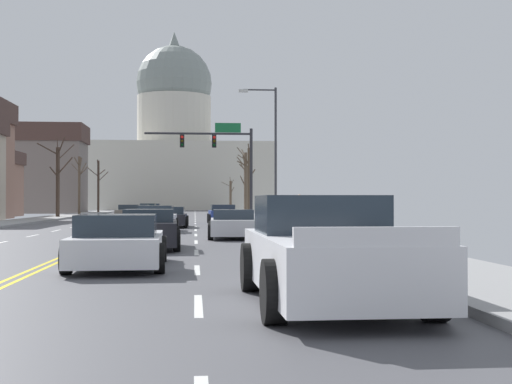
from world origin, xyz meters
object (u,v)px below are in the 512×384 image
object	(u,v)px
sedan_near_03	(233,224)
sedan_near_00	(222,214)
sedan_near_01	(170,217)
pedestrian_01	(299,208)
sedan_near_02	(156,220)
pedestrian_00	(259,207)
sedan_oncoming_00	(129,212)
sedan_oncoming_02	(148,209)
sedan_near_05	(118,243)
sedan_oncoming_01	(140,211)
street_lamp_right	(271,143)
pickup_truck_near_06	(327,254)
signal_gantry	(222,151)
sedan_oncoming_03	(153,208)
sedan_near_04	(149,230)
bicycle_parked	(286,220)

from	to	relation	value
sedan_near_03	sedan_near_00	bearing A→B (deg)	89.04
sedan_near_01	pedestrian_01	world-z (taller)	pedestrian_01
sedan_near_02	pedestrian_00	size ratio (longest dim) A/B	2.50
sedan_near_00	sedan_oncoming_00	world-z (taller)	sedan_near_00
sedan_near_01	pedestrian_01	distance (m)	7.47
sedan_oncoming_02	sedan_near_00	bearing A→B (deg)	-77.26
sedan_oncoming_00	pedestrian_00	distance (m)	12.36
sedan_oncoming_02	pedestrian_01	size ratio (longest dim) A/B	2.58
sedan_near_05	sedan_oncoming_02	bearing A→B (deg)	93.13
sedan_oncoming_01	sedan_near_00	bearing A→B (deg)	-71.06
sedan_near_01	street_lamp_right	bearing A→B (deg)	8.12
pedestrian_01	street_lamp_right	bearing A→B (deg)	113.06
sedan_near_02	pickup_truck_near_06	distance (m)	24.58
sedan_near_05	pedestrian_01	xyz separation A→B (m)	(7.43, 22.20, 0.54)
signal_gantry	sedan_near_00	size ratio (longest dim) A/B	1.81
sedan_near_01	sedan_near_02	xyz separation A→B (m)	(-0.43, -5.76, 0.03)
signal_gantry	sedan_oncoming_00	distance (m)	10.08
pedestrian_00	sedan_oncoming_03	bearing A→B (deg)	103.44
signal_gantry	sedan_near_04	world-z (taller)	signal_gantry
sedan_near_02	bicycle_parked	bearing A→B (deg)	20.82
pickup_truck_near_06	sedan_oncoming_02	distance (m)	67.59
sedan_near_02	sedan_near_04	world-z (taller)	sedan_near_02
pickup_truck_near_06	sedan_oncoming_00	size ratio (longest dim) A/B	1.15
sedan_near_00	sedan_near_02	distance (m)	12.89
sedan_near_01	pickup_truck_near_06	xyz separation A→B (m)	(3.37, -30.04, 0.16)
street_lamp_right	sedan_oncoming_01	xyz separation A→B (m)	(-9.65, 26.26, -4.34)
sedan_near_05	bicycle_parked	xyz separation A→B (m)	(6.53, 21.09, -0.07)
sedan_near_00	sedan_near_04	size ratio (longest dim) A/B	1.00
sedan_near_00	sedan_oncoming_00	xyz separation A→B (m)	(-7.07, 10.12, -0.02)
signal_gantry	sedan_oncoming_01	xyz separation A→B (m)	(-7.16, 15.74, -4.63)
sedan_oncoming_00	sedan_oncoming_01	world-z (taller)	sedan_oncoming_00
sedan_oncoming_03	sedan_oncoming_02	bearing A→B (deg)	-88.89
bicycle_parked	sedan_oncoming_02	bearing A→B (deg)	103.76
sedan_near_05	pickup_truck_near_06	distance (m)	6.79
sedan_near_00	sedan_oncoming_03	size ratio (longest dim) A/B	0.93
street_lamp_right	sedan_near_05	bearing A→B (deg)	-103.78
sedan_near_01	sedan_oncoming_03	xyz separation A→B (m)	(-3.90, 50.13, -0.00)
signal_gantry	sedan_oncoming_00	bearing A→B (deg)	143.41
sedan_near_01	sedan_near_04	world-z (taller)	sedan_near_04
sedan_near_02	sedan_near_03	bearing A→B (deg)	-61.40
sedan_near_03	sedan_near_04	distance (m)	6.76
signal_gantry	pedestrian_01	world-z (taller)	signal_gantry
sedan_oncoming_00	sedan_near_04	bearing A→B (deg)	-83.75
sedan_near_00	sedan_near_01	bearing A→B (deg)	-116.41
sedan_oncoming_00	pedestrian_01	world-z (taller)	pedestrian_01
pickup_truck_near_06	sedan_near_04	bearing A→B (deg)	105.69
sedan_near_04	sedan_oncoming_00	bearing A→B (deg)	96.25
street_lamp_right	pedestrian_01	xyz separation A→B (m)	(1.26, -2.95, -3.79)
signal_gantry	sedan_near_05	world-z (taller)	signal_gantry
sedan_near_00	pedestrian_00	world-z (taller)	pedestrian_00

